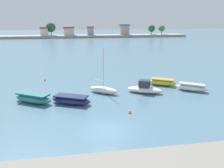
# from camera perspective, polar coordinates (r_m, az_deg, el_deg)

# --- Properties ---
(ground_plane) EXTENTS (400.00, 400.00, 0.00)m
(ground_plane) POSITION_cam_1_polar(r_m,az_deg,el_deg) (20.88, -1.32, -11.27)
(ground_plane) COLOR slate
(moored_boat_1) EXTENTS (5.08, 4.03, 1.13)m
(moored_boat_1) POSITION_cam_1_polar(r_m,az_deg,el_deg) (28.65, -18.85, -3.33)
(moored_boat_1) COLOR teal
(moored_boat_1) RESTS_ON ground
(moored_boat_2) EXTENTS (5.06, 3.64, 0.99)m
(moored_boat_2) POSITION_cam_1_polar(r_m,az_deg,el_deg) (27.19, -10.03, -3.87)
(moored_boat_2) COLOR navy
(moored_boat_2) RESTS_ON ground
(moored_boat_3) EXTENTS (4.04, 3.48, 5.91)m
(moored_boat_3) POSITION_cam_1_polar(r_m,az_deg,el_deg) (30.54, -2.14, -1.42)
(moored_boat_3) COLOR white
(moored_boat_3) RESTS_ON ground
(moored_boat_4) EXTENTS (4.88, 3.50, 1.74)m
(moored_boat_4) POSITION_cam_1_polar(r_m,az_deg,el_deg) (30.99, 8.01, -1.12)
(moored_boat_4) COLOR white
(moored_boat_4) RESTS_ON ground
(moored_boat_5) EXTENTS (4.27, 3.40, 0.99)m
(moored_boat_5) POSITION_cam_1_polar(r_m,az_deg,el_deg) (35.04, 12.27, 0.46)
(moored_boat_5) COLOR yellow
(moored_boat_5) RESTS_ON ground
(moored_boat_6) EXTENTS (4.21, 3.52, 1.01)m
(moored_boat_6) POSITION_cam_1_polar(r_m,az_deg,el_deg) (33.42, 19.00, -0.78)
(moored_boat_6) COLOR white
(moored_boat_6) RESTS_ON ground
(mooring_buoy_0) EXTENTS (0.29, 0.29, 0.29)m
(mooring_buoy_0) POSITION_cam_1_polar(r_m,az_deg,el_deg) (38.31, -16.20, 0.97)
(mooring_buoy_0) COLOR orange
(mooring_buoy_0) RESTS_ON ground
(mooring_buoy_3) EXTENTS (0.28, 0.28, 0.28)m
(mooring_buoy_3) POSITION_cam_1_polar(r_m,az_deg,el_deg) (24.37, 4.41, -6.85)
(mooring_buoy_3) COLOR orange
(mooring_buoy_3) RESTS_ON ground
(distant_shoreline) EXTENTS (118.25, 11.35, 8.13)m
(distant_shoreline) POSITION_cam_1_polar(r_m,az_deg,el_deg) (127.37, -9.30, 12.05)
(distant_shoreline) COLOR gray
(distant_shoreline) RESTS_ON ground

